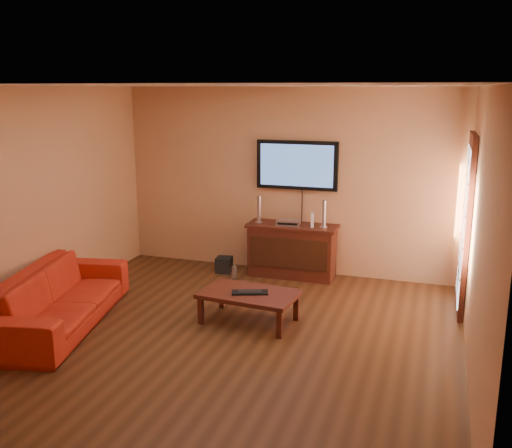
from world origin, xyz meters
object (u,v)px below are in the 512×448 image
at_px(television, 297,165).
at_px(coffee_table, 249,296).
at_px(av_receiver, 289,222).
at_px(media_console, 292,250).
at_px(bottle, 234,272).
at_px(keyboard, 250,292).
at_px(sofa, 59,288).
at_px(game_console, 313,220).
at_px(speaker_right, 324,215).
at_px(subwoofer, 224,265).
at_px(speaker_left, 259,211).

bearing_deg(television, coffee_table, -91.32).
bearing_deg(av_receiver, media_console, 1.29).
height_order(television, av_receiver, television).
distance_m(bottle, keyboard, 1.62).
height_order(sofa, game_console, game_console).
bearing_deg(game_console, bottle, -169.86).
height_order(speaker_right, subwoofer, speaker_right).
relative_size(sofa, av_receiver, 6.87).
relative_size(game_console, bottle, 0.94).
bearing_deg(av_receiver, coffee_table, -96.10).
bearing_deg(bottle, media_console, 28.22).
height_order(coffee_table, subwoofer, coffee_table).
bearing_deg(game_console, speaker_left, 169.40).
xyz_separation_m(television, speaker_right, (0.46, -0.23, -0.65)).
bearing_deg(speaker_right, coffee_table, -105.84).
distance_m(television, speaker_right, 0.83).
relative_size(media_console, bottle, 6.08).
relative_size(sofa, keyboard, 5.08).
xyz_separation_m(av_receiver, game_console, (0.35, -0.02, 0.06)).
height_order(bottle, keyboard, keyboard).
height_order(television, coffee_table, television).
height_order(speaker_left, keyboard, speaker_left).
bearing_deg(subwoofer, speaker_right, -2.56).
distance_m(subwoofer, keyboard, 1.97).
distance_m(speaker_right, keyboard, 1.95).
height_order(television, game_console, television).
relative_size(television, keyboard, 2.66).
height_order(sofa, speaker_right, speaker_right).
height_order(television, speaker_right, television).
distance_m(media_console, speaker_left, 0.75).
xyz_separation_m(media_console, speaker_left, (-0.50, -0.01, 0.56)).
distance_m(coffee_table, keyboard, 0.07).
bearing_deg(media_console, subwoofer, -171.79).
relative_size(speaker_left, game_console, 1.92).
relative_size(coffee_table, speaker_right, 2.97).
height_order(sofa, speaker_left, speaker_left).
height_order(coffee_table, keyboard, keyboard).
distance_m(game_console, bottle, 1.35).
bearing_deg(subwoofer, av_receiver, 0.96).
bearing_deg(bottle, television, 39.13).
height_order(media_console, coffee_table, media_console).
distance_m(game_console, keyboard, 1.90).
bearing_deg(subwoofer, bottle, -52.22).
distance_m(coffee_table, speaker_left, 1.95).
xyz_separation_m(television, subwoofer, (-1.01, -0.35, -1.49)).
relative_size(coffee_table, speaker_left, 3.00).
bearing_deg(sofa, av_receiver, -51.25).
xyz_separation_m(speaker_right, bottle, (-1.21, -0.38, -0.85)).
relative_size(speaker_left, bottle, 1.81).
height_order(media_console, game_console, game_console).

